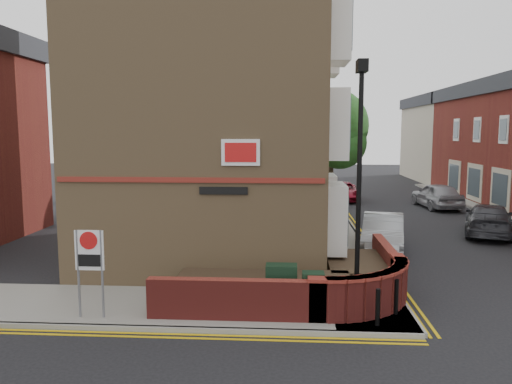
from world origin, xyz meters
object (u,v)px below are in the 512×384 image
object	(u,v)px
zone_sign	(90,257)
silver_car_near	(383,233)
utility_cabinet_large	(281,287)
lamppost	(359,187)

from	to	relation	value
zone_sign	silver_car_near	xyz separation A→B (m)	(8.60, 7.94, -0.92)
utility_cabinet_large	zone_sign	xyz separation A→B (m)	(-4.70, -0.80, 0.92)
utility_cabinet_large	silver_car_near	world-z (taller)	silver_car_near
zone_sign	silver_car_near	world-z (taller)	zone_sign
zone_sign	silver_car_near	bearing A→B (deg)	42.70
utility_cabinet_large	zone_sign	size ratio (longest dim) A/B	0.55
lamppost	zone_sign	distance (m)	6.85
utility_cabinet_large	zone_sign	bearing A→B (deg)	-170.31
lamppost	silver_car_near	distance (m)	7.95
lamppost	zone_sign	bearing A→B (deg)	-173.93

